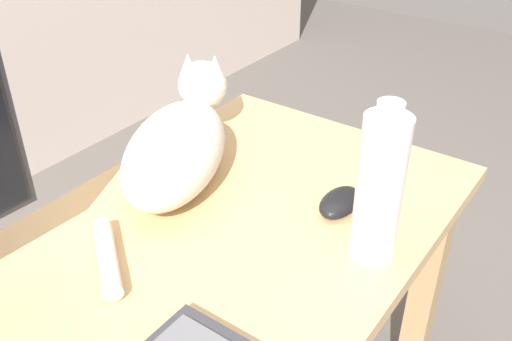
# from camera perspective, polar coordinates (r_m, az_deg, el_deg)

# --- Properties ---
(cat) EXTENTS (0.57, 0.32, 0.20)m
(cat) POSITION_cam_1_polar(r_m,az_deg,el_deg) (1.14, -7.77, 2.69)
(cat) COLOR silver
(cat) RESTS_ON desk
(computer_mouse) EXTENTS (0.11, 0.06, 0.04)m
(computer_mouse) POSITION_cam_1_polar(r_m,az_deg,el_deg) (1.08, 8.40, -3.14)
(computer_mouse) COLOR black
(computer_mouse) RESTS_ON desk
(water_bottle) EXTENTS (0.08, 0.08, 0.28)m
(water_bottle) POSITION_cam_1_polar(r_m,az_deg,el_deg) (0.92, 12.29, -1.73)
(water_bottle) COLOR silver
(water_bottle) RESTS_ON desk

